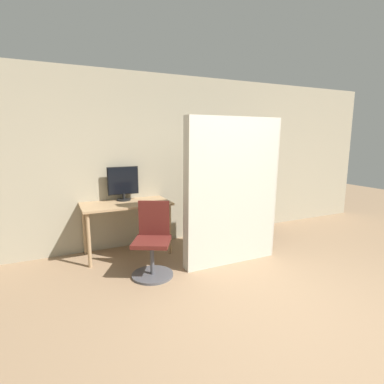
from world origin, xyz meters
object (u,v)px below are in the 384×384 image
at_px(mattress_near, 233,192).
at_px(bookshelf, 242,187).
at_px(monitor, 123,183).
at_px(office_chair, 153,246).

bearing_deg(mattress_near, bookshelf, 50.15).
distance_m(monitor, mattress_near, 1.66).
relative_size(office_chair, mattress_near, 0.47).
xyz_separation_m(monitor, mattress_near, (1.22, -1.13, -0.06)).
height_order(monitor, office_chair, monitor).
distance_m(monitor, bookshelf, 2.17).
height_order(office_chair, mattress_near, mattress_near).
distance_m(bookshelf, mattress_near, 1.47).
relative_size(office_chair, bookshelf, 0.57).
height_order(monitor, bookshelf, bookshelf).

